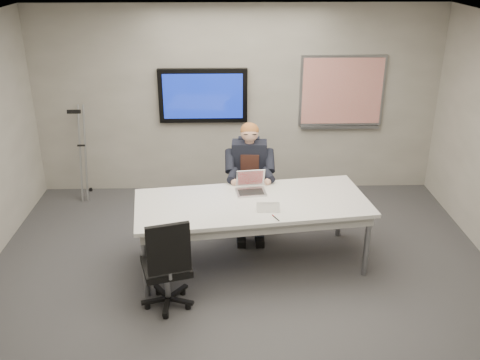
{
  "coord_description": "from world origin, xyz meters",
  "views": [
    {
      "loc": [
        -0.17,
        -4.73,
        3.5
      ],
      "look_at": [
        -0.01,
        0.96,
        1.02
      ],
      "focal_mm": 40.0,
      "sensor_mm": 36.0,
      "label": 1
    }
  ],
  "objects_px": {
    "conference_table": "(252,209)",
    "laptop": "(251,186)",
    "seated_person": "(250,191)",
    "office_chair_far": "(249,203)",
    "office_chair_near": "(168,280)"
  },
  "relations": [
    {
      "from": "conference_table",
      "to": "seated_person",
      "type": "height_order",
      "value": "seated_person"
    },
    {
      "from": "office_chair_near",
      "to": "seated_person",
      "type": "bearing_deg",
      "value": -135.63
    },
    {
      "from": "conference_table",
      "to": "seated_person",
      "type": "relative_size",
      "value": 1.91
    },
    {
      "from": "office_chair_far",
      "to": "office_chair_near",
      "type": "height_order",
      "value": "office_chair_near"
    },
    {
      "from": "conference_table",
      "to": "seated_person",
      "type": "distance_m",
      "value": 0.79
    },
    {
      "from": "office_chair_near",
      "to": "seated_person",
      "type": "height_order",
      "value": "seated_person"
    },
    {
      "from": "conference_table",
      "to": "office_chair_far",
      "type": "xyz_separation_m",
      "value": [
        0.02,
        1.03,
        -0.43
      ]
    },
    {
      "from": "seated_person",
      "to": "laptop",
      "type": "relative_size",
      "value": 3.94
    },
    {
      "from": "office_chair_far",
      "to": "conference_table",
      "type": "bearing_deg",
      "value": -79.54
    },
    {
      "from": "laptop",
      "to": "office_chair_near",
      "type": "bearing_deg",
      "value": -135.68
    },
    {
      "from": "office_chair_near",
      "to": "laptop",
      "type": "xyz_separation_m",
      "value": [
        0.91,
        1.13,
        0.55
      ]
    },
    {
      "from": "seated_person",
      "to": "conference_table",
      "type": "bearing_deg",
      "value": -87.19
    },
    {
      "from": "laptop",
      "to": "office_chair_far",
      "type": "bearing_deg",
      "value": 81.55
    },
    {
      "from": "conference_table",
      "to": "laptop",
      "type": "bearing_deg",
      "value": 82.89
    },
    {
      "from": "conference_table",
      "to": "seated_person",
      "type": "bearing_deg",
      "value": 81.58
    }
  ]
}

